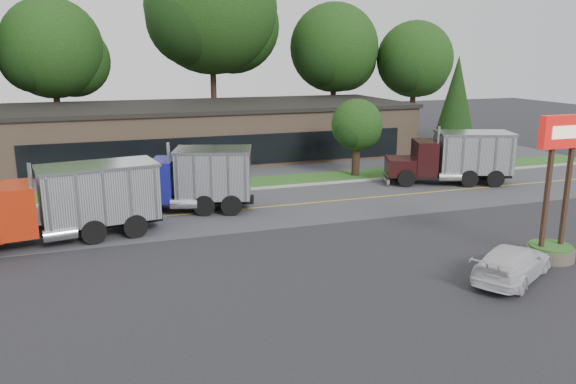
# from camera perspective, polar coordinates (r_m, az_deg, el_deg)

# --- Properties ---
(ground) EXTENTS (140.00, 140.00, 0.00)m
(ground) POSITION_cam_1_polar(r_m,az_deg,el_deg) (22.47, 0.27, -7.72)
(ground) COLOR #303034
(ground) RESTS_ON ground
(road) EXTENTS (60.00, 8.00, 0.02)m
(road) POSITION_cam_1_polar(r_m,az_deg,el_deg) (30.67, -5.26, -1.83)
(road) COLOR #4F4F54
(road) RESTS_ON ground
(center_line) EXTENTS (60.00, 0.12, 0.01)m
(center_line) POSITION_cam_1_polar(r_m,az_deg,el_deg) (30.67, -5.26, -1.83)
(center_line) COLOR gold
(center_line) RESTS_ON ground
(curb) EXTENTS (60.00, 0.30, 0.12)m
(curb) POSITION_cam_1_polar(r_m,az_deg,el_deg) (34.64, -6.91, -0.04)
(curb) COLOR #9E9E99
(curb) RESTS_ON ground
(grass_verge) EXTENTS (60.00, 3.40, 0.03)m
(grass_verge) POSITION_cam_1_polar(r_m,az_deg,el_deg) (36.36, -7.51, 0.60)
(grass_verge) COLOR #244F1B
(grass_verge) RESTS_ON ground
(far_parking) EXTENTS (60.00, 7.00, 0.02)m
(far_parking) POSITION_cam_1_polar(r_m,az_deg,el_deg) (41.16, -8.91, 2.11)
(far_parking) COLOR #4F4F54
(far_parking) RESTS_ON ground
(strip_mall) EXTENTS (32.00, 12.00, 4.00)m
(strip_mall) POSITION_cam_1_polar(r_m,az_deg,el_deg) (47.00, -7.89, 6.07)
(strip_mall) COLOR #886A53
(strip_mall) RESTS_ON ground
(bilo_sign) EXTENTS (2.20, 1.90, 5.95)m
(bilo_sign) POSITION_cam_1_polar(r_m,az_deg,el_deg) (25.25, 25.46, -1.83)
(bilo_sign) COLOR #6B6054
(bilo_sign) RESTS_ON ground
(tree_far_b) EXTENTS (9.15, 8.61, 13.05)m
(tree_far_b) POSITION_cam_1_polar(r_m,az_deg,el_deg) (53.93, -22.68, 12.90)
(tree_far_b) COLOR #382619
(tree_far_b) RESTS_ON ground
(tree_far_c) EXTENTS (13.03, 12.26, 18.58)m
(tree_far_c) POSITION_cam_1_polar(r_m,az_deg,el_deg) (55.13, -7.63, 17.49)
(tree_far_c) COLOR #382619
(tree_far_c) RESTS_ON ground
(tree_far_d) EXTENTS (9.27, 8.73, 13.23)m
(tree_far_d) POSITION_cam_1_polar(r_m,az_deg,el_deg) (57.63, 4.78, 13.99)
(tree_far_d) COLOR #382619
(tree_far_d) RESTS_ON ground
(tree_far_e) EXTENTS (8.10, 7.62, 11.55)m
(tree_far_e) POSITION_cam_1_polar(r_m,az_deg,el_deg) (59.54, 12.79, 12.67)
(tree_far_e) COLOR #382619
(tree_far_e) RESTS_ON ground
(evergreen_right) EXTENTS (3.59, 3.59, 8.16)m
(evergreen_right) POSITION_cam_1_polar(r_m,az_deg,el_deg) (46.47, 16.70, 8.62)
(evergreen_right) COLOR #382619
(evergreen_right) RESTS_ON ground
(tree_verge) EXTENTS (3.73, 3.51, 5.32)m
(tree_verge) POSITION_cam_1_polar(r_m,az_deg,el_deg) (38.98, 7.05, 6.56)
(tree_verge) COLOR #382619
(tree_verge) RESTS_ON ground
(dump_truck_red) EXTENTS (9.09, 3.94, 3.36)m
(dump_truck_red) POSITION_cam_1_polar(r_m,az_deg,el_deg) (27.14, -21.14, -0.85)
(dump_truck_red) COLOR black
(dump_truck_red) RESTS_ON ground
(dump_truck_blue) EXTENTS (7.17, 4.38, 3.36)m
(dump_truck_blue) POSITION_cam_1_polar(r_m,az_deg,el_deg) (30.48, -9.30, 1.43)
(dump_truck_blue) COLOR black
(dump_truck_blue) RESTS_ON ground
(dump_truck_maroon) EXTENTS (8.26, 4.99, 3.36)m
(dump_truck_maroon) POSITION_cam_1_polar(r_m,az_deg,el_deg) (38.09, 16.69, 3.51)
(dump_truck_maroon) COLOR black
(dump_truck_maroon) RESTS_ON ground
(rally_car) EXTENTS (4.81, 3.87, 1.31)m
(rally_car) POSITION_cam_1_polar(r_m,az_deg,el_deg) (22.79, 21.83, -6.68)
(rally_car) COLOR silver
(rally_car) RESTS_ON ground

